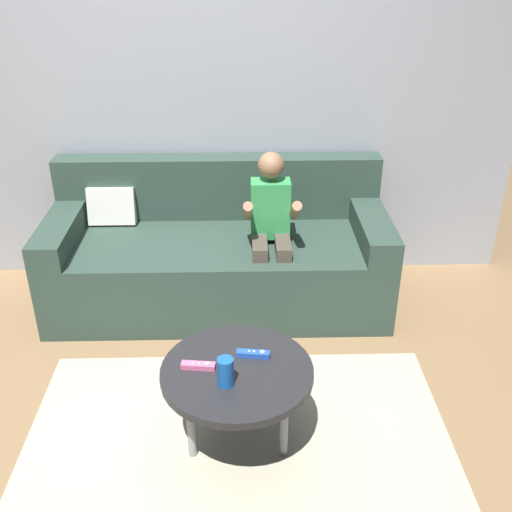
{
  "coord_description": "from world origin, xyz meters",
  "views": [
    {
      "loc": [
        0.33,
        -1.9,
        1.99
      ],
      "look_at": [
        0.4,
        0.68,
        0.61
      ],
      "focal_mm": 42.38,
      "sensor_mm": 36.0,
      "label": 1
    }
  ],
  "objects": [
    {
      "name": "ground_plane",
      "position": [
        0.0,
        0.0,
        0.0
      ],
      "size": [
        8.1,
        8.1,
        0.0
      ],
      "primitive_type": "plane",
      "color": "olive"
    },
    {
      "name": "wall_back",
      "position": [
        0.0,
        1.69,
        1.25
      ],
      "size": [
        4.05,
        0.05,
        2.5
      ],
      "primitive_type": "cube",
      "color": "#999EA8",
      "rests_on": "ground"
    },
    {
      "name": "couch",
      "position": [
        0.19,
        1.29,
        0.29
      ],
      "size": [
        1.96,
        0.8,
        0.81
      ],
      "color": "#2D4238",
      "rests_on": "ground"
    },
    {
      "name": "person_seated_on_couch",
      "position": [
        0.49,
        1.12,
        0.55
      ],
      "size": [
        0.31,
        0.38,
        0.96
      ],
      "color": "#4C4238",
      "rests_on": "ground"
    },
    {
      "name": "coffee_table",
      "position": [
        0.3,
        0.06,
        0.38
      ],
      "size": [
        0.63,
        0.63,
        0.42
      ],
      "color": "#232326",
      "rests_on": "ground"
    },
    {
      "name": "area_rug",
      "position": [
        0.3,
        0.06,
        0.0
      ],
      "size": [
        1.89,
        1.25,
        0.01
      ],
      "primitive_type": "cube",
      "color": "#BCB299",
      "rests_on": "ground"
    },
    {
      "name": "game_remote_blue_near_edge",
      "position": [
        0.37,
        0.14,
        0.43
      ],
      "size": [
        0.14,
        0.05,
        0.03
      ],
      "color": "blue",
      "rests_on": "coffee_table"
    },
    {
      "name": "game_remote_pink_center",
      "position": [
        0.15,
        0.06,
        0.43
      ],
      "size": [
        0.14,
        0.05,
        0.03
      ],
      "color": "pink",
      "rests_on": "coffee_table"
    },
    {
      "name": "soda_can",
      "position": [
        0.26,
        -0.04,
        0.48
      ],
      "size": [
        0.07,
        0.07,
        0.12
      ],
      "primitive_type": "cylinder",
      "color": "#1959B2",
      "rests_on": "coffee_table"
    }
  ]
}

